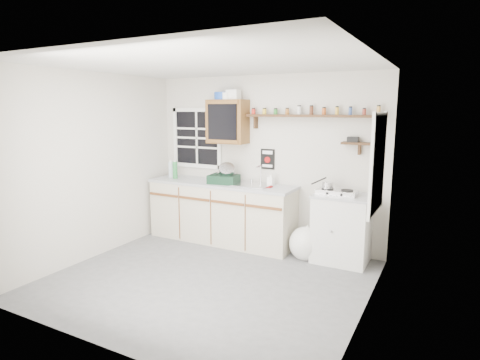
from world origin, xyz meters
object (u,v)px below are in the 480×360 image
(upper_cabinet, at_px, (227,122))
(hotplate, at_px, (337,192))
(main_cabinet, at_px, (221,212))
(right_cabinet, at_px, (342,228))
(spice_shelf, at_px, (311,115))
(dish_rack, at_px, (225,177))

(upper_cabinet, xyz_separation_m, hotplate, (1.72, -0.14, -0.88))
(main_cabinet, height_order, right_cabinet, main_cabinet)
(right_cabinet, distance_m, upper_cabinet, 2.26)
(spice_shelf, relative_size, hotplate, 3.72)
(upper_cabinet, xyz_separation_m, dish_rack, (0.05, -0.19, -0.80))
(upper_cabinet, bearing_deg, spice_shelf, 3.13)
(main_cabinet, distance_m, dish_rack, 0.57)
(upper_cabinet, distance_m, dish_rack, 0.83)
(upper_cabinet, relative_size, hotplate, 1.27)
(upper_cabinet, bearing_deg, right_cabinet, -3.76)
(dish_rack, bearing_deg, upper_cabinet, 98.08)
(right_cabinet, bearing_deg, spice_shelf, 160.55)
(spice_shelf, relative_size, dish_rack, 4.14)
(dish_rack, bearing_deg, main_cabinet, 146.85)
(upper_cabinet, height_order, dish_rack, upper_cabinet)
(main_cabinet, relative_size, upper_cabinet, 3.55)
(hotplate, bearing_deg, main_cabinet, -179.47)
(right_cabinet, distance_m, hotplate, 0.49)
(dish_rack, bearing_deg, hotplate, -6.30)
(dish_rack, relative_size, hotplate, 0.90)
(right_cabinet, height_order, dish_rack, dish_rack)
(right_cabinet, bearing_deg, dish_rack, -177.80)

